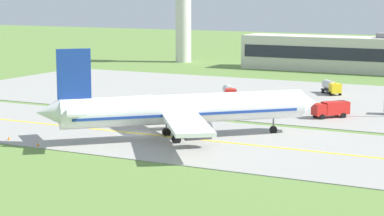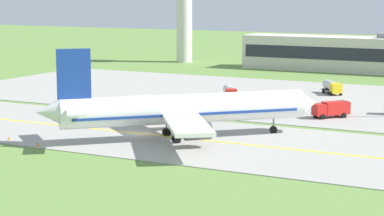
% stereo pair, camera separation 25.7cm
% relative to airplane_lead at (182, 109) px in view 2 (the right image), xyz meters
% --- Properties ---
extents(ground_plane, '(500.00, 500.00, 0.00)m').
position_rel_airplane_lead_xyz_m(ground_plane, '(-7.23, 0.27, -4.13)').
color(ground_plane, olive).
extents(taxiway_strip, '(240.00, 28.00, 0.10)m').
position_rel_airplane_lead_xyz_m(taxiway_strip, '(-7.23, 0.27, -4.08)').
color(taxiway_strip, '#9E9B93').
rests_on(taxiway_strip, ground).
extents(apron_pad, '(140.00, 52.00, 0.10)m').
position_rel_airplane_lead_xyz_m(apron_pad, '(2.77, 42.27, -4.08)').
color(apron_pad, '#9E9B93').
rests_on(apron_pad, ground).
extents(taxiway_centreline, '(220.00, 0.60, 0.01)m').
position_rel_airplane_lead_xyz_m(taxiway_centreline, '(-7.23, 0.27, -4.03)').
color(taxiway_centreline, yellow).
rests_on(taxiway_centreline, taxiway_strip).
extents(airplane_lead, '(31.77, 30.66, 12.70)m').
position_rel_airplane_lead_xyz_m(airplane_lead, '(0.00, 0.00, 0.00)').
color(airplane_lead, white).
rests_on(airplane_lead, ground).
extents(service_truck_baggage, '(5.26, 6.02, 2.65)m').
position_rel_airplane_lead_xyz_m(service_truck_baggage, '(5.89, 51.60, -2.60)').
color(service_truck_baggage, yellow).
rests_on(service_truck_baggage, ground).
extents(service_truck_catering, '(4.89, 6.18, 2.65)m').
position_rel_airplane_lead_xyz_m(service_truck_catering, '(-8.80, 35.45, -2.60)').
color(service_truck_catering, red).
rests_on(service_truck_catering, ground).
extents(service_truck_pushback, '(5.53, 5.84, 2.60)m').
position_rel_airplane_lead_xyz_m(service_truck_pushback, '(13.43, 25.44, -2.60)').
color(service_truck_pushback, red).
rests_on(service_truck_pushback, ground).
extents(terminal_building, '(51.58, 10.46, 9.88)m').
position_rel_airplane_lead_xyz_m(terminal_building, '(-3.24, 93.61, 0.23)').
color(terminal_building, beige).
rests_on(terminal_building, ground).
extents(control_tower, '(7.60, 7.60, 25.30)m').
position_rel_airplane_lead_xyz_m(control_tower, '(-50.41, 96.62, 11.19)').
color(control_tower, silver).
rests_on(control_tower, ground).
extents(traffic_cone_near_edge, '(0.44, 0.44, 0.60)m').
position_rel_airplane_lead_xyz_m(traffic_cone_near_edge, '(-20.40, -11.61, -3.83)').
color(traffic_cone_near_edge, orange).
rests_on(traffic_cone_near_edge, ground).
extents(traffic_cone_mid_edge, '(0.44, 0.44, 0.60)m').
position_rel_airplane_lead_xyz_m(traffic_cone_mid_edge, '(-14.32, -13.00, -3.83)').
color(traffic_cone_mid_edge, orange).
rests_on(traffic_cone_mid_edge, ground).
extents(traffic_cone_far_edge, '(0.44, 0.44, 0.60)m').
position_rel_airplane_lead_xyz_m(traffic_cone_far_edge, '(9.19, 11.76, -3.83)').
color(traffic_cone_far_edge, orange).
rests_on(traffic_cone_far_edge, ground).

